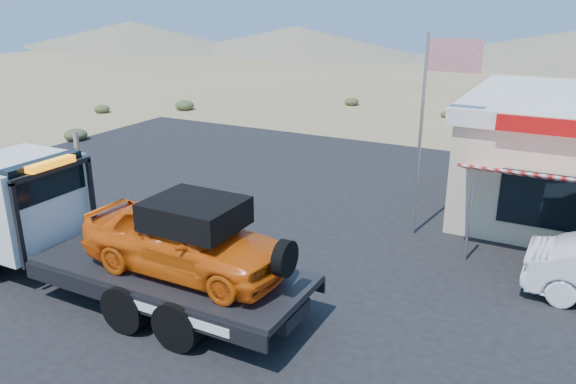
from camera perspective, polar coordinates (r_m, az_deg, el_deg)
name	(u,v)px	position (r m, az deg, el deg)	size (l,w,h in m)	color
ground	(202,259)	(15.94, -8.70, -6.77)	(120.00, 120.00, 0.00)	#8E7751
asphalt_lot	(313,234)	(17.34, 2.56, -4.32)	(32.00, 24.00, 0.02)	black
tow_truck	(112,229)	(14.03, -17.46, -3.65)	(9.36, 2.77, 3.13)	black
flagpole	(430,114)	(16.67, 14.26, 7.69)	(1.55, 0.10, 6.00)	#99999E
desert_scrub	(68,130)	(31.89, -21.43, 5.85)	(24.09, 31.36, 0.71)	#384424
distant_hills	(413,43)	(69.27, 12.61, 14.52)	(126.00, 48.00, 4.20)	#726B59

